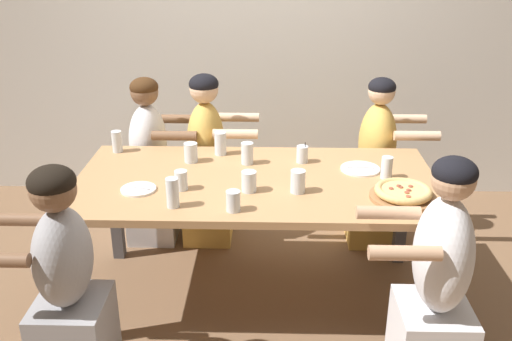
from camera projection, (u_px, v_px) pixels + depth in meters
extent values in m
plane|color=brown|center=(256.00, 296.00, 3.35)|extent=(18.00, 18.00, 0.00)
cube|color=tan|center=(256.00, 182.00, 3.07)|extent=(1.94, 0.98, 0.04)
cube|color=#4C4C51|center=(71.00, 285.00, 2.84)|extent=(0.07, 0.07, 0.72)
cube|color=#4C4C51|center=(439.00, 290.00, 2.80)|extent=(0.07, 0.07, 0.72)
cube|color=#4C4C51|center=(115.00, 207.00, 3.63)|extent=(0.07, 0.07, 0.72)
cube|color=#4C4C51|center=(402.00, 211.00, 3.59)|extent=(0.07, 0.07, 0.72)
cylinder|color=#996B42|center=(403.00, 197.00, 2.83)|extent=(0.33, 0.33, 0.02)
torus|color=#DBB26B|center=(403.00, 191.00, 2.82)|extent=(0.28, 0.28, 0.04)
cylinder|color=#E5C675|center=(403.00, 192.00, 2.82)|extent=(0.23, 0.23, 0.03)
cylinder|color=#9E4C38|center=(401.00, 187.00, 2.83)|extent=(0.02, 0.02, 0.01)
cylinder|color=#9E4C38|center=(399.00, 186.00, 2.84)|extent=(0.02, 0.02, 0.01)
cylinder|color=#9E4C38|center=(409.00, 190.00, 2.80)|extent=(0.02, 0.02, 0.01)
cylinder|color=#9E4C38|center=(411.00, 186.00, 2.84)|extent=(0.02, 0.02, 0.01)
cylinder|color=#9E4C38|center=(408.00, 196.00, 2.73)|extent=(0.02, 0.02, 0.01)
cylinder|color=#9E4C38|center=(407.00, 192.00, 2.77)|extent=(0.02, 0.02, 0.01)
cylinder|color=#9E4C38|center=(391.00, 188.00, 2.82)|extent=(0.02, 0.02, 0.01)
cylinder|color=white|center=(138.00, 189.00, 2.93)|extent=(0.18, 0.18, 0.01)
cube|color=#B7B7BC|center=(138.00, 188.00, 2.92)|extent=(0.12, 0.05, 0.01)
cylinder|color=white|center=(360.00, 169.00, 3.17)|extent=(0.22, 0.22, 0.01)
cube|color=#B7B7BC|center=(360.00, 167.00, 3.17)|extent=(0.15, 0.02, 0.01)
cylinder|color=silver|center=(302.00, 154.00, 3.26)|extent=(0.07, 0.07, 0.10)
cylinder|color=#1EA8DB|center=(302.00, 156.00, 3.27)|extent=(0.06, 0.06, 0.07)
cylinder|color=black|center=(305.00, 152.00, 3.26)|extent=(0.01, 0.01, 0.12)
cylinder|color=silver|center=(247.00, 153.00, 3.24)|extent=(0.07, 0.07, 0.13)
cylinder|color=silver|center=(247.00, 158.00, 3.25)|extent=(0.06, 0.06, 0.07)
cylinder|color=silver|center=(220.00, 143.00, 3.37)|extent=(0.07, 0.07, 0.14)
cylinder|color=silver|center=(298.00, 181.00, 2.88)|extent=(0.08, 0.08, 0.12)
cylinder|color=silver|center=(298.00, 185.00, 2.89)|extent=(0.07, 0.07, 0.08)
cylinder|color=silver|center=(249.00, 181.00, 2.90)|extent=(0.08, 0.08, 0.11)
cylinder|color=silver|center=(191.00, 153.00, 3.27)|extent=(0.08, 0.08, 0.11)
cylinder|color=silver|center=(191.00, 155.00, 3.27)|extent=(0.07, 0.07, 0.09)
cylinder|color=silver|center=(173.00, 193.00, 2.73)|extent=(0.06, 0.06, 0.15)
cylinder|color=black|center=(173.00, 198.00, 2.74)|extent=(0.05, 0.05, 0.09)
cylinder|color=silver|center=(233.00, 201.00, 2.70)|extent=(0.07, 0.07, 0.10)
cylinder|color=silver|center=(233.00, 204.00, 2.70)|extent=(0.06, 0.06, 0.07)
cylinder|color=silver|center=(387.00, 168.00, 3.05)|extent=(0.06, 0.06, 0.12)
cylinder|color=black|center=(386.00, 172.00, 3.06)|extent=(0.05, 0.05, 0.07)
cylinder|color=silver|center=(117.00, 142.00, 3.41)|extent=(0.06, 0.06, 0.13)
cylinder|color=black|center=(117.00, 145.00, 3.42)|extent=(0.05, 0.05, 0.09)
cylinder|color=silver|center=(181.00, 180.00, 2.92)|extent=(0.07, 0.07, 0.10)
cylinder|color=silver|center=(181.00, 182.00, 2.92)|extent=(0.06, 0.06, 0.08)
cube|color=gold|center=(208.00, 207.00, 3.92)|extent=(0.32, 0.34, 0.47)
ellipsoid|color=gold|center=(206.00, 140.00, 3.73)|extent=(0.24, 0.36, 0.51)
sphere|color=beige|center=(204.00, 89.00, 3.60)|extent=(0.19, 0.19, 0.19)
ellipsoid|color=black|center=(204.00, 84.00, 3.59)|extent=(0.19, 0.19, 0.13)
cylinder|color=beige|center=(238.00, 117.00, 3.85)|extent=(0.28, 0.06, 0.06)
cylinder|color=beige|center=(235.00, 134.00, 3.53)|extent=(0.28, 0.06, 0.06)
cube|color=gold|center=(371.00, 208.00, 3.90)|extent=(0.32, 0.34, 0.47)
ellipsoid|color=gold|center=(377.00, 142.00, 3.71)|extent=(0.24, 0.36, 0.51)
sphere|color=beige|center=(382.00, 92.00, 3.58)|extent=(0.17, 0.17, 0.17)
ellipsoid|color=black|center=(382.00, 87.00, 3.57)|extent=(0.17, 0.17, 0.12)
cylinder|color=beige|center=(405.00, 119.00, 3.82)|extent=(0.28, 0.06, 0.06)
cylinder|color=beige|center=(417.00, 136.00, 3.51)|extent=(0.28, 0.06, 0.06)
ellipsoid|color=silver|center=(443.00, 255.00, 2.40)|extent=(0.24, 0.36, 0.53)
sphere|color=tan|center=(454.00, 179.00, 2.26)|extent=(0.18, 0.18, 0.18)
ellipsoid|color=black|center=(455.00, 172.00, 2.25)|extent=(0.18, 0.18, 0.12)
cylinder|color=tan|center=(405.00, 253.00, 2.20)|extent=(0.28, 0.06, 0.06)
cylinder|color=tan|center=(388.00, 213.00, 2.52)|extent=(0.28, 0.06, 0.06)
cube|color=silver|center=(153.00, 206.00, 3.93)|extent=(0.32, 0.34, 0.47)
ellipsoid|color=silver|center=(148.00, 141.00, 3.75)|extent=(0.24, 0.36, 0.49)
sphere|color=brown|center=(144.00, 92.00, 3.62)|extent=(0.18, 0.18, 0.18)
ellipsoid|color=#422814|center=(144.00, 87.00, 3.61)|extent=(0.18, 0.18, 0.13)
cylinder|color=brown|center=(182.00, 119.00, 3.86)|extent=(0.28, 0.06, 0.06)
cylinder|color=brown|center=(174.00, 136.00, 3.55)|extent=(0.28, 0.06, 0.06)
ellipsoid|color=#99999E|center=(63.00, 257.00, 2.45)|extent=(0.24, 0.36, 0.46)
sphere|color=brown|center=(53.00, 189.00, 2.33)|extent=(0.19, 0.19, 0.19)
ellipsoid|color=black|center=(52.00, 182.00, 2.31)|extent=(0.20, 0.20, 0.14)
cylinder|color=brown|center=(28.00, 220.00, 2.58)|extent=(0.28, 0.06, 0.06)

